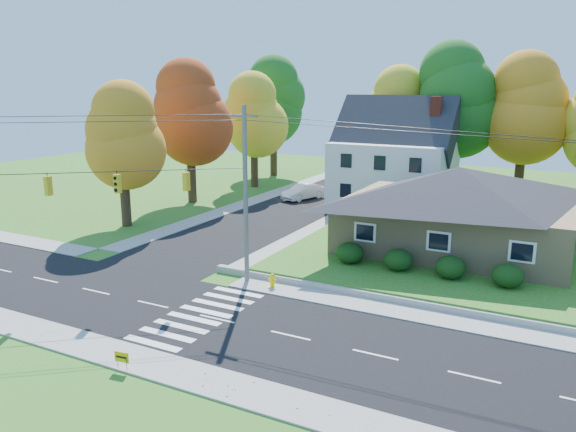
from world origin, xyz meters
TOP-DOWN VIEW (x-y plane):
  - ground at (0.00, 0.00)m, footprint 120.00×120.00m
  - road_main at (0.00, 0.00)m, footprint 90.00×8.00m
  - road_cross at (-8.00, 26.00)m, footprint 8.00×44.00m
  - sidewalk_north at (0.00, 5.00)m, footprint 90.00×2.00m
  - sidewalk_south at (0.00, -5.00)m, footprint 90.00×2.00m
  - lawn at (13.00, 21.00)m, footprint 30.00×30.00m
  - ranch_house at (8.00, 16.00)m, footprint 14.60×10.60m
  - colonial_house at (0.04, 28.00)m, footprint 10.40×8.40m
  - hedge_row at (7.50, 9.80)m, footprint 10.70×1.70m
  - traffic_infrastructure at (-0.15, 1.35)m, footprint 38.10×10.66m
  - tree_lot_0 at (-2.00, 34.00)m, footprint 6.72×6.72m
  - tree_lot_1 at (4.00, 33.00)m, footprint 7.84×7.84m
  - tree_lot_2 at (10.00, 34.00)m, footprint 7.28×7.28m
  - tree_west_0 at (-17.00, 12.00)m, footprint 6.16×6.16m
  - tree_west_1 at (-18.00, 22.00)m, footprint 7.28×7.28m
  - tree_west_2 at (-17.00, 32.00)m, footprint 6.72×6.72m
  - tree_west_3 at (-19.00, 40.00)m, footprint 7.84×7.84m
  - white_car at (-9.05, 28.00)m, footprint 3.00×4.91m
  - fire_hydrant at (0.29, 4.98)m, footprint 0.47×0.38m
  - yard_sign at (-0.46, -5.88)m, footprint 0.64×0.12m

SIDE VIEW (x-z plane):
  - ground at x=0.00m, z-range 0.00..0.00m
  - road_main at x=0.00m, z-range 0.00..0.02m
  - road_cross at x=-8.00m, z-range 0.00..0.02m
  - sidewalk_north at x=0.00m, z-range 0.00..0.08m
  - sidewalk_south at x=0.00m, z-range 0.00..0.08m
  - lawn at x=13.00m, z-range 0.00..0.50m
  - fire_hydrant at x=0.29m, z-range -0.02..0.83m
  - yard_sign at x=-0.46m, z-range 0.17..0.98m
  - white_car at x=-9.05m, z-range 0.02..1.55m
  - hedge_row at x=7.50m, z-range 0.50..1.77m
  - ranch_house at x=8.00m, z-range 0.57..5.97m
  - colonial_house at x=0.04m, z-range -0.22..9.38m
  - traffic_infrastructure at x=-0.15m, z-range 0.15..10.15m
  - tree_west_0 at x=-17.00m, z-range 1.42..12.89m
  - tree_west_2 at x=-17.00m, z-range 1.55..14.06m
  - tree_lot_0 at x=-2.00m, z-range 2.05..14.56m
  - tree_west_1 at x=-18.00m, z-range 1.68..15.24m
  - tree_lot_2 at x=10.00m, z-range 2.18..15.74m
  - tree_west_3 at x=-19.00m, z-range 1.81..16.41m
  - tree_lot_1 at x=4.00m, z-range 2.31..16.91m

